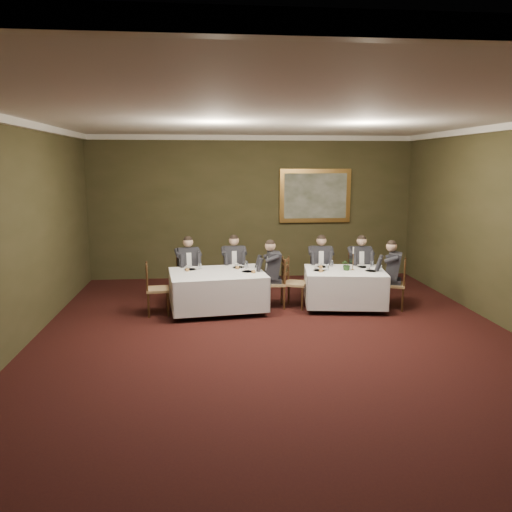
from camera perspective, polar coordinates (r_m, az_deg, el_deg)
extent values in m
plane|color=black|center=(7.92, 2.92, -10.40)|extent=(10.00, 10.00, 0.00)
cube|color=silver|center=(7.43, 3.18, 15.71)|extent=(8.00, 10.00, 0.10)
cube|color=#35331A|center=(12.41, -0.40, 5.54)|extent=(8.00, 0.10, 3.50)
cube|color=#35331A|center=(2.78, 18.89, -12.78)|extent=(8.00, 0.10, 3.50)
cube|color=#35331A|center=(7.94, -26.85, 1.60)|extent=(0.10, 10.00, 3.50)
cube|color=white|center=(12.33, -0.38, 13.37)|extent=(8.00, 0.10, 0.12)
cube|color=white|center=(2.68, 20.73, 23.15)|extent=(8.00, 0.10, 0.12)
cube|color=black|center=(9.96, 10.11, -1.80)|extent=(1.62, 1.30, 0.04)
cube|color=white|center=(9.96, 10.12, -1.65)|extent=(1.68, 1.37, 0.02)
cube|color=white|center=(10.03, 10.06, -3.50)|extent=(1.71, 1.40, 0.65)
cube|color=black|center=(9.65, -4.47, -2.06)|extent=(1.87, 1.49, 0.04)
cube|color=white|center=(9.64, -4.47, -1.92)|extent=(1.94, 1.56, 0.02)
cube|color=white|center=(9.72, -4.44, -3.82)|extent=(1.96, 1.58, 0.65)
cube|color=olive|center=(10.73, 7.35, -2.17)|extent=(0.49, 0.48, 0.05)
cube|color=black|center=(10.87, 7.29, -0.69)|extent=(0.38, 0.08, 0.54)
cube|color=black|center=(10.66, 7.39, -0.21)|extent=(0.46, 0.36, 0.55)
sphere|color=tan|center=(10.59, 7.44, 1.81)|extent=(0.24, 0.24, 0.21)
cube|color=olive|center=(10.83, 11.73, -2.19)|extent=(0.46, 0.44, 0.05)
cube|color=black|center=(10.96, 11.54, -0.72)|extent=(0.38, 0.05, 0.54)
cube|color=black|center=(10.76, 11.80, -0.24)|extent=(0.44, 0.33, 0.55)
sphere|color=tan|center=(10.69, 11.88, 1.76)|extent=(0.22, 0.22, 0.21)
cube|color=olive|center=(9.94, 4.52, -3.14)|extent=(0.56, 0.57, 0.05)
cube|color=black|center=(9.92, 3.47, -1.70)|extent=(0.17, 0.36, 0.54)
cube|color=olive|center=(10.19, 15.48, -3.16)|extent=(0.56, 0.57, 0.05)
cube|color=black|center=(10.13, 16.62, -1.87)|extent=(0.18, 0.36, 0.54)
cube|color=black|center=(10.11, 15.58, -1.09)|extent=(0.45, 0.51, 0.55)
sphere|color=tan|center=(10.04, 15.69, 1.03)|extent=(0.28, 0.28, 0.21)
cube|color=olive|center=(10.54, -7.76, -2.41)|extent=(0.53, 0.51, 0.05)
cube|color=black|center=(10.68, -7.99, -0.91)|extent=(0.38, 0.12, 0.54)
cube|color=black|center=(10.47, -7.81, -0.41)|extent=(0.48, 0.40, 0.55)
sphere|color=tan|center=(10.40, -7.86, 1.65)|extent=(0.25, 0.25, 0.21)
cube|color=olive|center=(10.66, -2.54, -2.18)|extent=(0.45, 0.43, 0.05)
cube|color=black|center=(10.80, -2.63, -0.69)|extent=(0.38, 0.04, 0.54)
cube|color=black|center=(10.58, -2.55, -0.20)|extent=(0.43, 0.32, 0.55)
sphere|color=tan|center=(10.52, -2.57, 1.83)|extent=(0.22, 0.22, 0.21)
cube|color=olive|center=(9.92, 2.08, -3.15)|extent=(0.43, 0.45, 0.05)
cube|color=black|center=(9.88, 3.18, -1.74)|extent=(0.04, 0.38, 0.54)
cube|color=black|center=(9.84, 2.09, -1.02)|extent=(0.32, 0.43, 0.55)
sphere|color=tan|center=(9.77, 2.11, 1.16)|extent=(0.21, 0.21, 0.21)
cube|color=olive|center=(9.62, -11.17, -3.77)|extent=(0.47, 0.48, 0.05)
cube|color=black|center=(9.56, -12.36, -2.39)|extent=(0.07, 0.38, 0.54)
imported|color=#2D5926|center=(9.94, 10.35, -0.89)|extent=(0.27, 0.26, 0.25)
cylinder|color=#AB7534|center=(10.02, 11.00, -1.50)|extent=(0.07, 0.07, 0.02)
cylinder|color=#AB7534|center=(9.98, 11.03, -0.56)|extent=(0.02, 0.02, 0.31)
cylinder|color=white|center=(9.94, 11.07, 0.71)|extent=(0.02, 0.02, 0.14)
cylinder|color=white|center=(10.22, 7.59, -1.17)|extent=(0.25, 0.25, 0.01)
cylinder|color=white|center=(10.36, 7.41, -0.88)|extent=(0.08, 0.08, 0.05)
cylinder|color=white|center=(10.25, 8.52, -0.80)|extent=(0.06, 0.06, 0.14)
cylinder|color=white|center=(9.96, -7.55, -1.48)|extent=(0.25, 0.25, 0.01)
cylinder|color=white|center=(10.10, -7.52, -1.18)|extent=(0.08, 0.08, 0.05)
cylinder|color=white|center=(9.94, -6.58, -1.11)|extent=(0.06, 0.06, 0.14)
cube|color=gold|center=(12.57, 6.77, 6.84)|extent=(1.78, 0.08, 1.33)
cube|color=#464C33|center=(12.52, 6.81, 6.83)|extent=(1.56, 0.01, 1.11)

